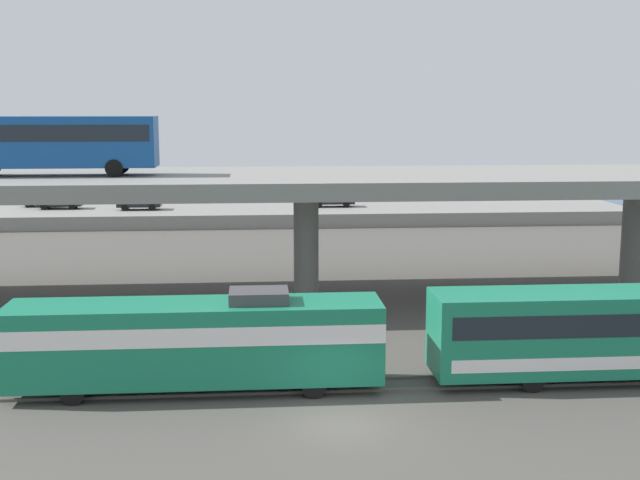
% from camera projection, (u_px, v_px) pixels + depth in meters
% --- Properties ---
extents(ground_plane, '(260.00, 260.00, 0.00)m').
position_uv_depth(ground_plane, '(340.00, 423.00, 30.35)').
color(ground_plane, '#4C4944').
extents(rail_strip_near, '(110.00, 0.12, 0.12)m').
position_uv_depth(rail_strip_near, '(332.00, 391.00, 33.54)').
color(rail_strip_near, '#59544C').
rests_on(rail_strip_near, ground_plane).
extents(rail_strip_far, '(110.00, 0.12, 0.12)m').
position_uv_depth(rail_strip_far, '(329.00, 379.00, 35.02)').
color(rail_strip_far, '#59544C').
rests_on(rail_strip_far, ground_plane).
extents(train_locomotive, '(16.20, 3.04, 4.18)m').
position_uv_depth(train_locomotive, '(177.00, 339.00, 33.45)').
color(train_locomotive, '#197A56').
rests_on(train_locomotive, ground_plane).
extents(highway_overpass, '(96.00, 12.41, 7.57)m').
position_uv_depth(highway_overpass, '(306.00, 186.00, 48.92)').
color(highway_overpass, gray).
rests_on(highway_overpass, ground_plane).
extents(transit_bus_on_overpass, '(12.00, 2.68, 3.40)m').
position_uv_depth(transit_bus_on_overpass, '(50.00, 140.00, 47.15)').
color(transit_bus_on_overpass, '#14478C').
rests_on(transit_bus_on_overpass, highway_overpass).
extents(pier_parking_lot, '(69.63, 12.85, 1.35)m').
position_uv_depth(pier_parking_lot, '(285.00, 213.00, 84.35)').
color(pier_parking_lot, gray).
rests_on(pier_parking_lot, ground_plane).
extents(parked_car_0, '(4.30, 1.93, 1.50)m').
position_uv_depth(parked_car_0, '(44.00, 199.00, 84.26)').
color(parked_car_0, '#0C4C26').
rests_on(parked_car_0, pier_parking_lot).
extents(parked_car_1, '(4.54, 1.89, 1.50)m').
position_uv_depth(parked_car_1, '(332.00, 199.00, 84.02)').
color(parked_car_1, black).
rests_on(parked_car_1, pier_parking_lot).
extents(parked_car_2, '(4.25, 1.93, 1.50)m').
position_uv_depth(parked_car_2, '(139.00, 202.00, 81.58)').
color(parked_car_2, black).
rests_on(parked_car_2, pier_parking_lot).
extents(parked_car_3, '(4.43, 1.88, 1.50)m').
position_uv_depth(parked_car_3, '(59.00, 201.00, 82.33)').
color(parked_car_3, black).
rests_on(parked_car_3, pier_parking_lot).
extents(harbor_water, '(140.00, 36.00, 0.01)m').
position_uv_depth(harbor_water, '(278.00, 196.00, 107.09)').
color(harbor_water, '#2D5170').
rests_on(harbor_water, ground_plane).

